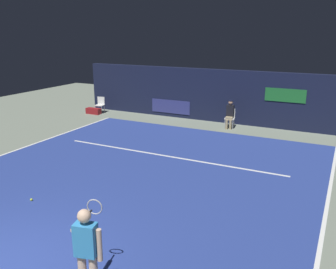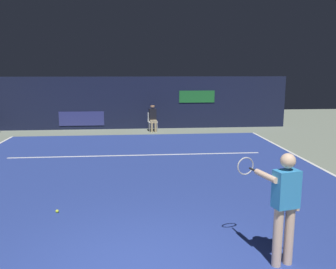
{
  "view_description": "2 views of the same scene",
  "coord_description": "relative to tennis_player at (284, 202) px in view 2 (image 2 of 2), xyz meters",
  "views": [
    {
      "loc": [
        5.61,
        -3.81,
        4.41
      ],
      "look_at": [
        0.26,
        6.84,
        0.99
      ],
      "focal_mm": 38.75,
      "sensor_mm": 36.0,
      "label": 1
    },
    {
      "loc": [
        -0.0,
        -4.52,
        2.88
      ],
      "look_at": [
        1.0,
        6.45,
        0.88
      ],
      "focal_mm": 37.56,
      "sensor_mm": 36.0,
      "label": 2
    }
  ],
  "objects": [
    {
      "name": "court_surface",
      "position": [
        -2.14,
        4.97,
        -0.98
      ],
      "size": [
        11.06,
        12.31,
        0.01
      ],
      "primitive_type": "cube",
      "color": "navy",
      "rests_on": "ground"
    },
    {
      "name": "line_sideline_left",
      "position": [
        3.34,
        4.97,
        -0.97
      ],
      "size": [
        0.1,
        12.31,
        0.01
      ],
      "primitive_type": "cube",
      "color": "white",
      "rests_on": "court_surface"
    },
    {
      "name": "tennis_player",
      "position": [
        0.0,
        0.0,
        0.0
      ],
      "size": [
        0.79,
        0.93,
        1.73
      ],
      "color": "beige",
      "rests_on": "ground"
    },
    {
      "name": "ground_plane",
      "position": [
        -2.14,
        4.97,
        -0.99
      ],
      "size": [
        31.73,
        31.73,
        0.0
      ],
      "primitive_type": "plane",
      "color": "gray"
    },
    {
      "name": "back_wall",
      "position": [
        -2.14,
        13.03,
        0.31
      ],
      "size": [
        15.39,
        0.33,
        2.6
      ],
      "color": "#141933",
      "rests_on": "ground"
    },
    {
      "name": "tennis_ball",
      "position": [
        -3.78,
        2.28,
        -0.94
      ],
      "size": [
        0.07,
        0.07,
        0.07
      ],
      "primitive_type": "sphere",
      "color": "#CCE033",
      "rests_on": "court_surface"
    },
    {
      "name": "line_judge_on_chair",
      "position": [
        -1.34,
        12.02,
        -0.3
      ],
      "size": [
        0.49,
        0.56,
        1.32
      ],
      "color": "white",
      "rests_on": "ground"
    },
    {
      "name": "line_service",
      "position": [
        -2.14,
        7.13,
        -0.97
      ],
      "size": [
        8.62,
        0.1,
        0.01
      ],
      "primitive_type": "cube",
      "color": "white",
      "rests_on": "court_surface"
    }
  ]
}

